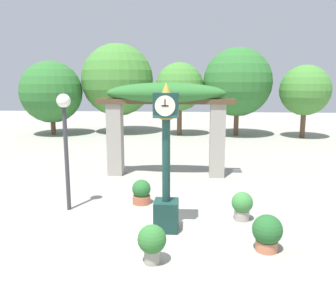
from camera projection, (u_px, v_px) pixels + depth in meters
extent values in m
plane|color=gray|center=(149.00, 229.00, 7.68)|extent=(60.00, 60.00, 0.00)
cube|color=#14332D|center=(166.00, 215.00, 7.60)|extent=(0.51, 0.51, 0.65)
cylinder|color=#14332D|center=(166.00, 161.00, 7.38)|extent=(0.17, 0.17, 1.74)
cylinder|color=gold|center=(166.00, 118.00, 7.22)|extent=(0.27, 0.27, 0.04)
cube|color=#14332D|center=(166.00, 105.00, 7.17)|extent=(0.49, 0.49, 0.49)
cylinder|color=beige|center=(165.00, 106.00, 6.92)|extent=(0.40, 0.02, 0.40)
cylinder|color=beige|center=(167.00, 104.00, 7.42)|extent=(0.40, 0.02, 0.40)
cube|color=black|center=(165.00, 106.00, 6.91)|extent=(0.14, 0.01, 0.02)
cube|color=black|center=(165.00, 103.00, 6.90)|extent=(0.02, 0.01, 0.13)
cone|color=gold|center=(166.00, 87.00, 7.11)|extent=(0.17, 0.17, 0.21)
cube|color=gray|center=(115.00, 140.00, 12.00)|extent=(0.49, 0.49, 2.43)
cube|color=gray|center=(217.00, 141.00, 11.74)|extent=(0.49, 0.49, 2.43)
cube|color=#4C3823|center=(165.00, 102.00, 11.39)|extent=(4.51, 0.13, 0.16)
cube|color=#4C3823|center=(166.00, 101.00, 11.63)|extent=(4.51, 0.13, 0.16)
cube|color=#4C3823|center=(166.00, 101.00, 11.87)|extent=(4.51, 0.13, 0.16)
ellipsoid|color=#2D6B2D|center=(166.00, 93.00, 11.58)|extent=(3.92, 1.09, 0.70)
cylinder|color=#B26B4C|center=(266.00, 245.00, 6.70)|extent=(0.41, 0.41, 0.21)
sphere|color=#235B28|center=(267.00, 230.00, 6.65)|extent=(0.57, 0.57, 0.57)
cylinder|color=gray|center=(242.00, 215.00, 8.19)|extent=(0.34, 0.34, 0.24)
sphere|color=#387A38|center=(242.00, 203.00, 8.13)|extent=(0.49, 0.49, 0.49)
cylinder|color=#9E563D|center=(142.00, 199.00, 9.29)|extent=(0.46, 0.46, 0.22)
sphere|color=#235B28|center=(141.00, 189.00, 9.23)|extent=(0.48, 0.48, 0.48)
cylinder|color=gray|center=(152.00, 256.00, 6.24)|extent=(0.28, 0.28, 0.25)
sphere|color=#2D6B2D|center=(152.00, 239.00, 6.19)|extent=(0.51, 0.51, 0.51)
cylinder|color=#333338|center=(67.00, 160.00, 8.64)|extent=(0.10, 0.10, 2.54)
sphere|color=white|center=(64.00, 101.00, 8.38)|extent=(0.33, 0.33, 0.33)
cylinder|color=brown|center=(53.00, 124.00, 21.27)|extent=(0.28, 0.28, 1.26)
sphere|color=#2D6B2D|center=(51.00, 92.00, 20.92)|extent=(3.62, 3.62, 3.62)
cylinder|color=brown|center=(119.00, 119.00, 21.99)|extent=(0.28, 0.28, 1.71)
sphere|color=#427F33|center=(118.00, 80.00, 21.56)|extent=(4.35, 4.35, 4.35)
cylinder|color=brown|center=(179.00, 119.00, 21.01)|extent=(0.28, 0.28, 1.87)
sphere|color=#427F33|center=(180.00, 87.00, 20.66)|extent=(2.79, 2.79, 2.79)
cylinder|color=brown|center=(236.00, 121.00, 20.84)|extent=(0.28, 0.28, 1.73)
sphere|color=#2D6B2D|center=(238.00, 82.00, 20.43)|extent=(3.94, 3.94, 3.94)
cylinder|color=brown|center=(303.00, 123.00, 20.02)|extent=(0.28, 0.28, 1.69)
sphere|color=#427F33|center=(305.00, 90.00, 19.69)|extent=(2.79, 2.79, 2.79)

